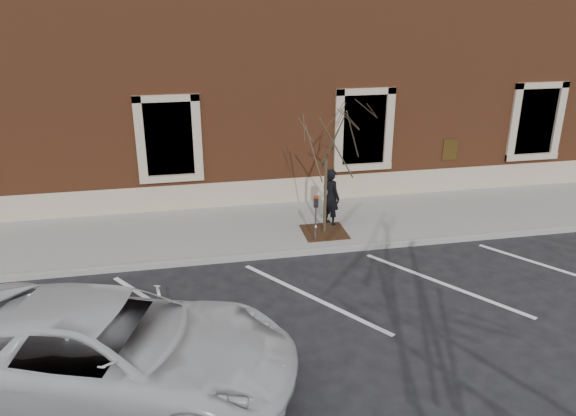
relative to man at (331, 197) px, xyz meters
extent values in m
plane|color=#28282B|center=(-1.43, -1.49, -0.98)|extent=(120.00, 120.00, 0.00)
cube|color=gray|center=(-1.43, 0.26, -0.91)|extent=(40.00, 3.50, 0.15)
cube|color=#9E9E99|center=(-1.43, -1.54, -0.91)|extent=(40.00, 0.12, 0.15)
cube|color=brown|center=(-1.43, 6.26, 3.02)|extent=(40.00, 8.50, 8.00)
cube|color=tan|center=(-1.43, 2.04, -0.43)|extent=(40.00, 0.06, 0.80)
cube|color=black|center=(-4.43, 2.16, 1.42)|extent=(1.40, 0.30, 2.20)
cube|color=tan|center=(-4.43, 1.99, 0.22)|extent=(1.90, 0.20, 0.20)
cube|color=black|center=(1.57, 2.16, 1.42)|extent=(1.40, 0.30, 2.20)
cube|color=tan|center=(1.57, 1.99, 0.22)|extent=(1.90, 0.20, 0.20)
cube|color=black|center=(7.57, 2.16, 1.42)|extent=(1.40, 0.30, 2.20)
cube|color=tan|center=(7.57, 1.99, 0.22)|extent=(1.90, 0.20, 0.20)
imported|color=black|center=(0.00, 0.00, 0.00)|extent=(0.65, 0.73, 1.67)
cylinder|color=#595B60|center=(-0.71, -1.06, -0.34)|extent=(0.04, 0.04, 0.99)
cube|color=black|center=(-0.71, -1.06, 0.28)|extent=(0.12, 0.09, 0.26)
cube|color=#BA2F0C|center=(-0.71, -1.06, 0.44)|extent=(0.11, 0.08, 0.06)
cube|color=white|center=(-0.71, -1.11, -0.39)|extent=(0.05, 0.00, 0.07)
cube|color=#3E2714|center=(-0.32, -0.54, -0.82)|extent=(1.19, 1.19, 0.03)
cylinder|color=#433928|center=(-0.32, -0.54, 0.23)|extent=(0.08, 0.08, 2.12)
imported|color=#BBBCBF|center=(-5.53, -6.17, -0.10)|extent=(6.96, 4.77, 1.77)
camera|label=1|loc=(-4.12, -14.47, 5.54)|focal=35.00mm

